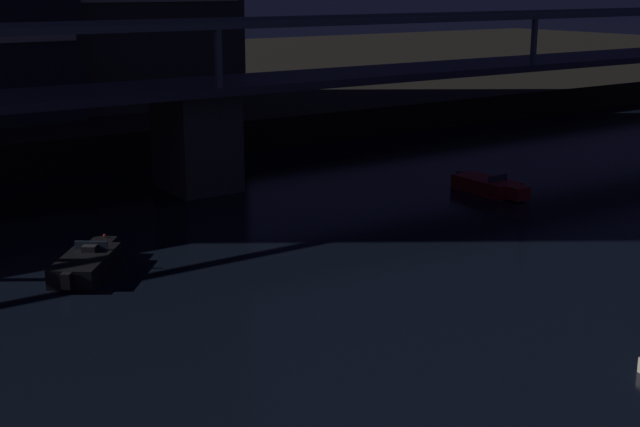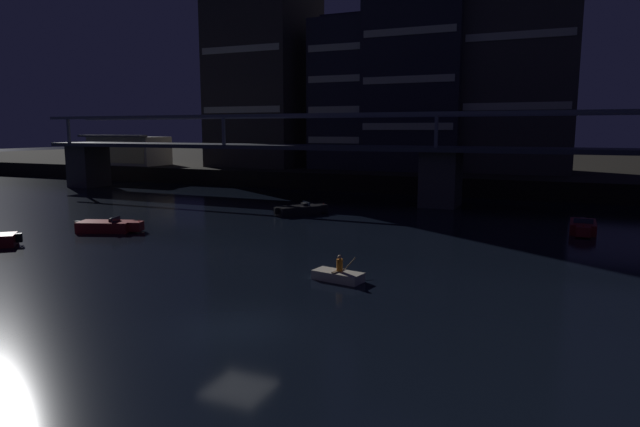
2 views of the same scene
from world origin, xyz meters
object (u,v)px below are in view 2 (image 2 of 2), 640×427
tower_west_low (264,26)px  dinghy_with_paddler (338,275)px  tower_central (420,60)px  speedboat_mid_left (108,226)px  speedboat_near_center (583,227)px  waterfront_pavilion (129,150)px  river_bridge (441,161)px  tower_west_tall (349,95)px  tower_east_tall (525,7)px  speedboat_mid_center (300,210)px

tower_west_low → dinghy_with_paddler: size_ratio=15.37×
tower_west_low → dinghy_with_paddler: tower_west_low is taller
tower_central → speedboat_mid_left: bearing=-105.6°
dinghy_with_paddler → speedboat_near_center: bearing=59.1°
waterfront_pavilion → speedboat_near_center: 68.44m
tower_west_low → tower_central: bearing=3.7°
river_bridge → dinghy_with_paddler: size_ratio=37.12×
tower_west_low → tower_west_tall: (13.50, 0.74, -10.55)m
tower_east_tall → speedboat_mid_left: bearing=-119.2°
dinghy_with_paddler → river_bridge: bearing=91.9°
dinghy_with_paddler → tower_west_tall: bearing=110.4°
tower_west_tall → dinghy_with_paddler: bearing=-69.6°
tower_central → speedboat_near_center: tower_central is taller
speedboat_mid_left → speedboat_near_center: bearing=23.4°
speedboat_near_center → waterfront_pavilion: bearing=161.1°
tower_central → waterfront_pavilion: 46.88m
tower_west_tall → waterfront_pavilion: bearing=-166.9°
tower_west_low → speedboat_near_center: size_ratio=8.11×
tower_west_tall → speedboat_mid_left: bearing=-93.3°
river_bridge → tower_central: 25.28m
tower_central → tower_east_tall: (13.03, 0.76, 5.99)m
river_bridge → speedboat_mid_left: river_bridge is taller
speedboat_mid_left → tower_east_tall: bearing=60.8°
waterfront_pavilion → tower_west_tall: bearing=13.1°
speedboat_mid_left → dinghy_with_paddler: bearing=-14.7°
river_bridge → dinghy_with_paddler: river_bridge is taller
tower_west_low → tower_west_tall: size_ratio=2.00×
tower_west_low → waterfront_pavilion: bearing=-160.8°
speedboat_mid_left → tower_central: bearing=74.4°
speedboat_mid_left → dinghy_with_paddler: 21.83m
tower_west_tall → tower_central: (10.06, 0.77, 4.52)m
tower_east_tall → speedboat_mid_center: tower_east_tall is taller
river_bridge → speedboat_mid_left: (-20.14, -24.50, -4.17)m
tower_west_tall → tower_west_low: bearing=-176.8°
speedboat_mid_left → waterfront_pavilion: bearing=131.0°
tower_west_tall → speedboat_near_center: size_ratio=4.05×
river_bridge → speedboat_mid_center: size_ratio=21.99×
speedboat_near_center → dinghy_with_paddler: dinghy_with_paddler is taller
tower_central → speedboat_mid_center: 35.81m
tower_west_low → speedboat_near_center: (43.93, -29.31, -22.73)m
speedboat_near_center → tower_east_tall: bearing=103.1°
speedboat_mid_center → speedboat_mid_left: bearing=-125.3°
speedboat_mid_center → dinghy_with_paddler: (11.50, -19.14, -0.14)m
tower_west_tall → speedboat_near_center: tower_west_tall is taller
river_bridge → tower_west_tall: 27.70m
speedboat_mid_left → tower_west_low: bearing=104.1°
speedboat_near_center → speedboat_mid_center: same height
tower_central → waterfront_pavilion: bearing=-168.9°
river_bridge → speedboat_near_center: 16.93m
tower_west_low → tower_east_tall: tower_west_low is taller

